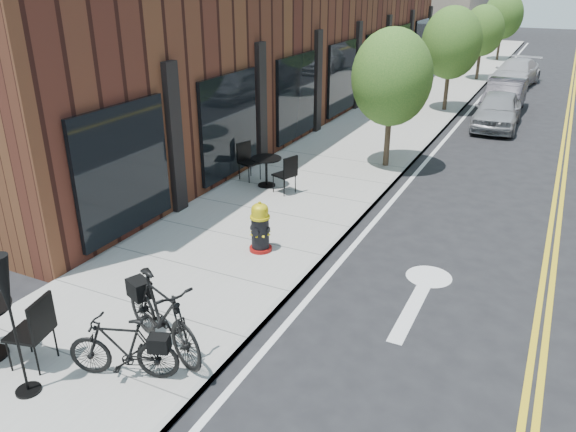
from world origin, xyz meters
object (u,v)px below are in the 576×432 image
Objects in this scene: bicycle_right at (162,315)px; bistro_set_c at (266,168)px; parked_car_a at (497,110)px; bicycle_left at (123,348)px; parked_car_b at (504,96)px; patio_umbrella at (7,297)px; parked_car_c at (516,73)px; fire_hydrant at (260,228)px.

bistro_set_c is at bearing 38.16° from bicycle_right.
bicycle_right is 0.52× the size of parked_car_a.
bistro_set_c is at bearing 173.90° from bicycle_left.
parked_car_b is (4.39, 12.14, 0.04)m from bistro_set_c.
patio_umbrella is 0.53× the size of parked_car_a.
parked_car_a is 2.76m from parked_car_b.
bicycle_left is 26.12m from parked_car_c.
patio_umbrella is 0.46× the size of parked_car_c.
patio_umbrella is (-0.95, -0.82, 0.98)m from bicycle_left.
fire_hydrant is at bearing 27.09° from bicycle_right.
fire_hydrant is 0.51× the size of patio_umbrella.
parked_car_b is 6.40m from parked_car_c.
patio_umbrella is 0.51× the size of parked_car_b.
fire_hydrant is 5.12m from patio_umbrella.
parked_car_a reaches higher than bicycle_left.
parked_car_b is at bearing 14.80° from bicycle_right.
fire_hydrant is at bearing 81.21° from patio_umbrella.
bistro_set_c is at bearing 112.15° from fire_hydrant.
fire_hydrant is 4.16m from bicycle_left.
bicycle_left is 19.78m from parked_car_b.
bicycle_left is at bearing -91.63° from fire_hydrant.
bicycle_right is 7.03m from bistro_set_c.
bicycle_right is 2.05m from patio_umbrella.
bistro_set_c is at bearing -95.28° from parked_car_c.
bicycle_left is 0.39× the size of parked_car_b.
parked_car_a is 9.16m from parked_car_c.
fire_hydrant is 0.52× the size of bicycle_right.
patio_umbrella reaches higher than bicycle_left.
bicycle_left is at bearing -56.13° from bistro_set_c.
bicycle_right is 0.45× the size of parked_car_c.
bicycle_right is at bearing 151.23° from bicycle_left.
fire_hydrant is 3.70m from bistro_set_c.
fire_hydrant is 22.00m from parked_car_c.
parked_car_c is at bearing 17.13° from bicycle_right.
bicycle_right is 1.07× the size of bistro_set_c.
bicycle_left is 0.41× the size of parked_car_a.
parked_car_a is at bearing 73.29° from fire_hydrant.
parked_car_b is at bearing -80.70° from parked_car_c.
bistro_set_c is (-1.94, 6.76, -0.10)m from bicycle_right.
bicycle_right is 19.06m from parked_car_b.
bicycle_left is 0.83× the size of bistro_set_c.
parked_car_a reaches higher than bistro_set_c.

